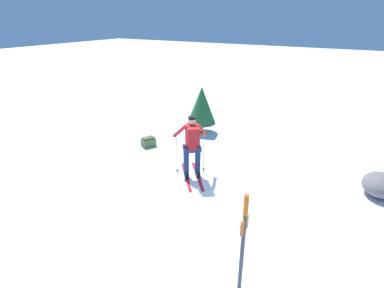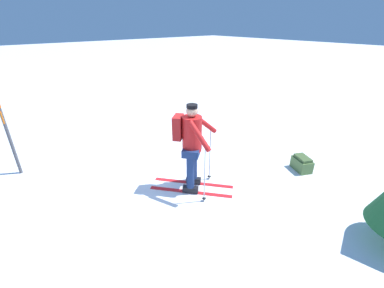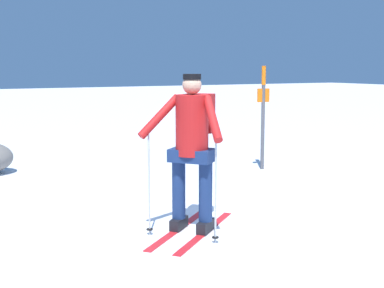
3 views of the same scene
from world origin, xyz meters
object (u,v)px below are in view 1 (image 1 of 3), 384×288
at_px(dropped_backpack, 149,142).
at_px(trail_marker, 243,237).
at_px(rock_boulder, 381,185).
at_px(skier, 192,143).
at_px(pine_tree, 202,105).

bearing_deg(dropped_backpack, trail_marker, 51.41).
xyz_separation_m(trail_marker, rock_boulder, (-4.43, 1.92, -0.82)).
relative_size(skier, rock_boulder, 1.74).
height_order(dropped_backpack, trail_marker, trail_marker).
height_order(dropped_backpack, rock_boulder, rock_boulder).
xyz_separation_m(skier, rock_boulder, (-1.59, 4.47, -0.74)).
height_order(trail_marker, rock_boulder, trail_marker).
bearing_deg(dropped_backpack, rock_boulder, 94.43).
distance_m(trail_marker, rock_boulder, 4.90).
bearing_deg(pine_tree, trail_marker, 33.66).
bearing_deg(dropped_backpack, pine_tree, 155.97).
relative_size(rock_boulder, pine_tree, 0.57).
distance_m(skier, trail_marker, 3.82).
height_order(dropped_backpack, pine_tree, pine_tree).
distance_m(rock_boulder, pine_tree, 6.14).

